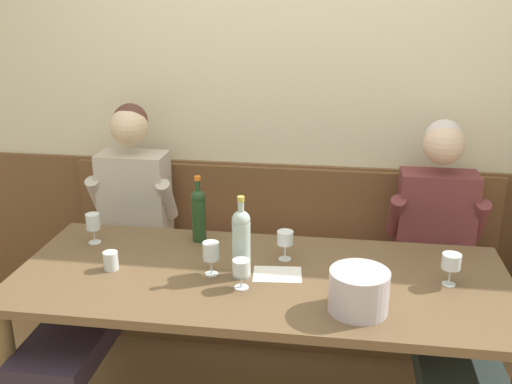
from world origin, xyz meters
name	(u,v)px	position (x,y,z in m)	size (l,w,h in m)	color
room_wall_back	(285,85)	(0.00, 1.09, 1.40)	(6.80, 0.08, 2.80)	beige
wood_wainscot_panel	(282,240)	(0.00, 1.04, 0.48)	(6.80, 0.03, 0.95)	brown
wall_bench	(278,285)	(0.00, 0.83, 0.28)	(2.45, 0.42, 0.94)	brown
dining_table	(260,290)	(0.00, 0.09, 0.66)	(2.15, 0.88, 0.73)	brown
person_left_seat	(113,247)	(-0.82, 0.45, 0.64)	(0.48, 1.34, 1.32)	#25333E
person_center_left_seat	(444,275)	(0.84, 0.42, 0.62)	(0.50, 1.34, 1.29)	#2B2731
ice_bucket	(359,291)	(0.41, -0.15, 0.82)	(0.23, 0.23, 0.17)	#BEB3BD
wine_bottle_green_tall	(241,241)	(-0.08, 0.07, 0.90)	(0.08, 0.08, 0.37)	#ADC4BC
wine_bottle_clear_water	(199,213)	(-0.35, 0.41, 0.88)	(0.07, 0.07, 0.33)	#203F1F
wine_glass_center_front	(241,269)	(-0.06, -0.04, 0.82)	(0.07, 0.07, 0.13)	silver
wine_glass_by_bottle	(451,263)	(0.80, 0.11, 0.83)	(0.08, 0.08, 0.14)	silver
wine_glass_left_end	(211,253)	(-0.21, 0.06, 0.84)	(0.07, 0.07, 0.15)	silver
wine_glass_mid_right	(285,239)	(0.09, 0.26, 0.83)	(0.07, 0.07, 0.14)	silver
wine_glass_right_end	(93,223)	(-0.85, 0.30, 0.83)	(0.07, 0.07, 0.15)	silver
water_tumbler_right	(111,261)	(-0.66, 0.05, 0.77)	(0.07, 0.07, 0.08)	silver
tasting_sheet_left_guest	(277,274)	(0.07, 0.10, 0.73)	(0.21, 0.15, 0.00)	white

